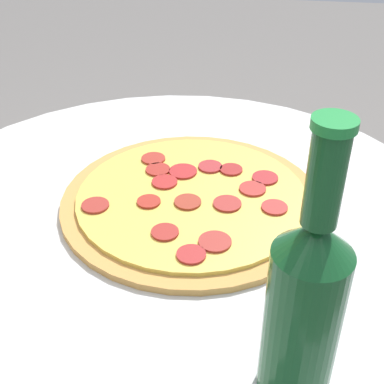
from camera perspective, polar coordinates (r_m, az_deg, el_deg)
table at (r=0.86m, az=-1.84°, el=-11.74°), size 0.84×0.84×0.69m
pizza at (r=0.77m, az=0.01°, el=-0.74°), size 0.38×0.38×0.02m
beer_bottle at (r=0.48m, az=11.94°, el=-11.59°), size 0.07×0.07×0.29m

